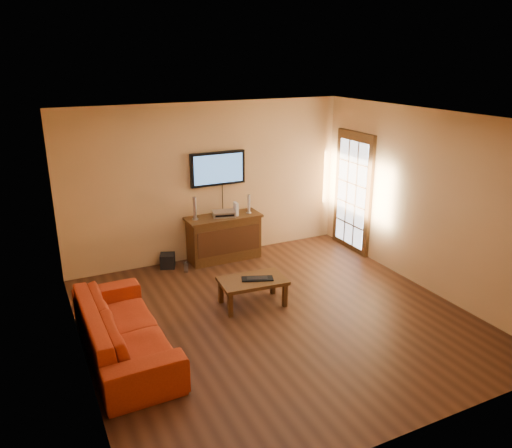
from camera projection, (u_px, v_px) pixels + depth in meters
ground_plane at (276, 317)px, 6.85m from camera, size 5.00×5.00×0.00m
room_walls at (256, 188)px, 6.83m from camera, size 5.00×5.00×5.00m
french_door at (353, 194)px, 8.97m from camera, size 0.07×1.02×2.22m
media_console at (224, 237)px, 8.69m from camera, size 1.31×0.50×0.79m
television at (218, 169)px, 8.49m from camera, size 0.98×0.08×0.58m
coffee_table at (253, 283)px, 7.10m from camera, size 0.98×0.64×0.40m
sofa at (123, 321)px, 5.90m from camera, size 0.69×2.24×0.87m
speaker_left at (195, 209)px, 8.34m from camera, size 0.11×0.11×0.39m
speaker_right at (249, 205)px, 8.69m from camera, size 0.09×0.09×0.33m
av_receiver at (224, 213)px, 8.57m from camera, size 0.43×0.35×0.09m
game_console at (236, 209)px, 8.60m from camera, size 0.06×0.17×0.22m
subwoofer at (168, 261)px, 8.43m from camera, size 0.31×0.31×0.24m
bottle at (186, 267)px, 8.24m from camera, size 0.07×0.07×0.20m
keyboard at (257, 279)px, 7.07m from camera, size 0.48×0.32×0.03m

